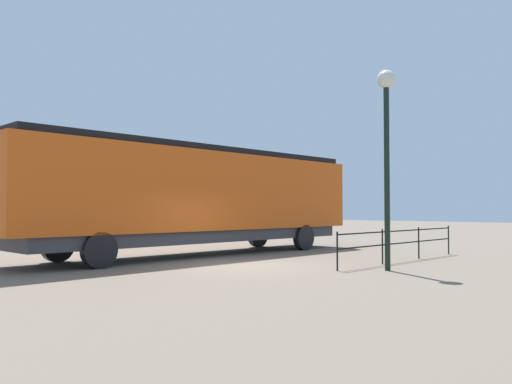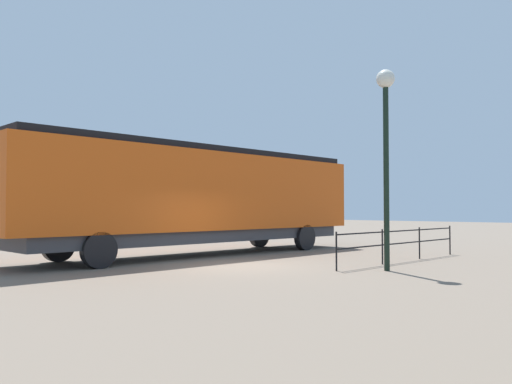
% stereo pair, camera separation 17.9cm
% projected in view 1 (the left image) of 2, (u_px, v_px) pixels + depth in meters
% --- Properties ---
extents(ground_plane, '(120.00, 120.00, 0.00)m').
position_uv_depth(ground_plane, '(241.00, 266.00, 16.08)').
color(ground_plane, '#756656').
extents(locomotive, '(3.06, 15.18, 4.13)m').
position_uv_depth(locomotive, '(208.00, 196.00, 20.30)').
color(locomotive, '#D15114').
rests_on(locomotive, ground_plane).
extents(lamp_post, '(0.54, 0.54, 5.84)m').
position_uv_depth(lamp_post, '(386.00, 125.00, 15.02)').
color(lamp_post, black).
rests_on(lamp_post, ground_plane).
extents(platform_fence, '(0.05, 7.58, 1.13)m').
position_uv_depth(platform_fence, '(401.00, 239.00, 17.55)').
color(platform_fence, black).
rests_on(platform_fence, ground_plane).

